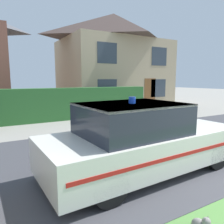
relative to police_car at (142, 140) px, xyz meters
name	(u,v)px	position (x,y,z in m)	size (l,w,h in m)	color
road_strip	(146,149)	(1.08, 1.21, -0.72)	(28.00, 5.63, 0.01)	#424247
garden_hedge	(57,104)	(0.10, 7.02, 0.08)	(10.26, 0.64, 1.61)	#2D662D
police_car	(142,140)	(0.00, 0.00, 0.00)	(4.63, 1.97, 1.67)	black
house_right	(114,59)	(6.05, 11.61, 2.87)	(8.22, 6.02, 7.05)	tan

